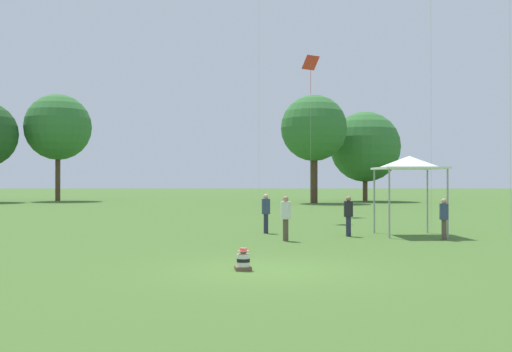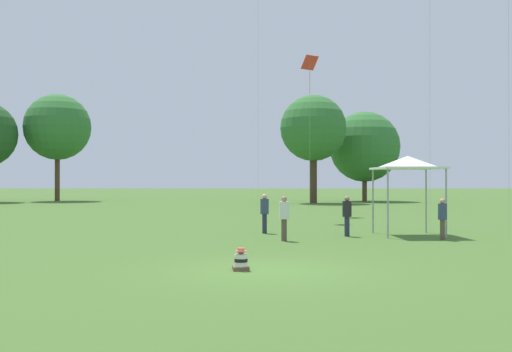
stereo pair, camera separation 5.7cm
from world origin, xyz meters
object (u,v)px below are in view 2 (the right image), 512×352
(person_standing_3, at_px, (346,213))
(kite_4, at_px, (309,67))
(canopy_tent, at_px, (407,163))
(distant_tree_3, at_px, (56,127))
(distant_tree_2, at_px, (363,147))
(seated_toddler, at_px, (240,261))
(person_standing_2, at_px, (263,210))
(distant_tree_0, at_px, (312,129))
(person_standing_1, at_px, (283,214))
(person_standing_0, at_px, (441,215))

(person_standing_3, height_order, kite_4, kite_4)
(canopy_tent, distance_m, distant_tree_3, 48.84)
(person_standing_3, bearing_deg, distant_tree_2, 80.65)
(seated_toddler, bearing_deg, kite_4, 73.78)
(distant_tree_3, bearing_deg, seated_toddler, -67.04)
(person_standing_2, bearing_deg, distant_tree_3, 86.82)
(seated_toddler, bearing_deg, canopy_tent, 48.20)
(seated_toddler, bearing_deg, distant_tree_0, 75.14)
(person_standing_1, xyz_separation_m, person_standing_3, (2.56, 1.79, -0.03))
(distant_tree_3, bearing_deg, person_standing_2, -61.06)
(distant_tree_2, xyz_separation_m, distant_tree_3, (-32.77, 1.01, 2.16))
(person_standing_1, bearing_deg, person_standing_0, -172.22)
(person_standing_0, bearing_deg, distant_tree_3, 14.68)
(person_standing_2, height_order, distant_tree_2, distant_tree_2)
(kite_4, relative_size, distant_tree_2, 1.08)
(person_standing_3, bearing_deg, seated_toddler, -112.02)
(person_standing_1, relative_size, distant_tree_3, 0.14)
(seated_toddler, xyz_separation_m, person_standing_1, (1.39, 7.11, 0.74))
(seated_toddler, distance_m, distant_tree_3, 54.23)
(distant_tree_0, xyz_separation_m, distant_tree_2, (5.90, 5.06, -1.50))
(distant_tree_2, bearing_deg, person_standing_1, -104.18)
(distant_tree_2, height_order, distant_tree_3, distant_tree_3)
(person_standing_3, bearing_deg, distant_tree_0, 88.64)
(canopy_tent, bearing_deg, distant_tree_2, 82.18)
(distant_tree_2, relative_size, distant_tree_3, 0.83)
(distant_tree_0, bearing_deg, person_standing_1, -97.14)
(seated_toddler, relative_size, person_standing_2, 0.34)
(canopy_tent, bearing_deg, kite_4, 100.27)
(person_standing_3, distance_m, canopy_tent, 3.21)
(person_standing_0, relative_size, canopy_tent, 0.48)
(person_standing_1, bearing_deg, kite_4, -93.80)
(person_standing_0, relative_size, distant_tree_2, 0.16)
(person_standing_1, xyz_separation_m, person_standing_2, (-0.66, 3.13, 0.01))
(distant_tree_3, bearing_deg, canopy_tent, -55.66)
(person_standing_0, distance_m, person_standing_3, 3.61)
(person_standing_0, bearing_deg, canopy_tent, 3.78)
(person_standing_0, distance_m, kite_4, 18.80)
(person_standing_1, bearing_deg, canopy_tent, -151.89)
(person_standing_1, distance_m, distant_tree_2, 42.88)
(person_standing_3, relative_size, distant_tree_0, 0.15)
(seated_toddler, relative_size, person_standing_3, 0.35)
(person_standing_1, height_order, person_standing_2, person_standing_2)
(seated_toddler, height_order, person_standing_0, person_standing_0)
(kite_4, bearing_deg, person_standing_3, 102.23)
(kite_4, bearing_deg, person_standing_2, 88.88)
(person_standing_2, xyz_separation_m, person_standing_3, (3.23, -1.34, -0.04))
(person_standing_1, relative_size, kite_4, 0.16)
(person_standing_2, distance_m, canopy_tent, 6.11)
(person_standing_0, distance_m, distant_tree_3, 51.06)
(distant_tree_0, height_order, distant_tree_2, distant_tree_0)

